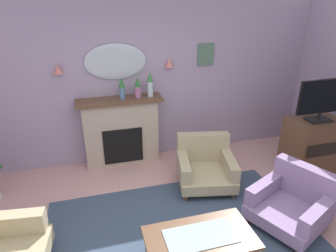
% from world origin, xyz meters
% --- Properties ---
extents(wall_back, '(6.95, 0.10, 2.64)m').
position_xyz_m(wall_back, '(0.00, 2.47, 1.32)').
color(wall_back, '#9E8CA8').
rests_on(wall_back, ground).
extents(patterned_rug, '(3.20, 2.40, 0.01)m').
position_xyz_m(patterned_rug, '(0.00, 0.20, 0.01)').
color(patterned_rug, '#38475B').
rests_on(patterned_rug, ground).
extents(fireplace, '(1.36, 0.36, 1.16)m').
position_xyz_m(fireplace, '(-0.45, 2.25, 0.57)').
color(fireplace, tan).
rests_on(fireplace, ground).
extents(mantel_vase_centre, '(0.10, 0.10, 0.35)m').
position_xyz_m(mantel_vase_centre, '(-0.40, 2.22, 1.34)').
color(mantel_vase_centre, '#4C7093').
rests_on(mantel_vase_centre, fireplace).
extents(mantel_vase_right, '(0.11, 0.11, 0.34)m').
position_xyz_m(mantel_vase_right, '(-0.15, 2.22, 1.32)').
color(mantel_vase_right, '#9E6084').
rests_on(mantel_vase_right, fireplace).
extents(mantel_vase_left, '(0.10, 0.10, 0.40)m').
position_xyz_m(mantel_vase_left, '(0.05, 2.22, 1.37)').
color(mantel_vase_left, silver).
rests_on(mantel_vase_left, fireplace).
extents(wall_mirror, '(0.96, 0.06, 0.56)m').
position_xyz_m(wall_mirror, '(-0.45, 2.39, 1.71)').
color(wall_mirror, '#B2BCC6').
extents(wall_sconce_left, '(0.14, 0.14, 0.14)m').
position_xyz_m(wall_sconce_left, '(-1.30, 2.34, 1.66)').
color(wall_sconce_left, '#D17066').
extents(wall_sconce_right, '(0.14, 0.14, 0.14)m').
position_xyz_m(wall_sconce_right, '(0.40, 2.34, 1.66)').
color(wall_sconce_right, '#D17066').
extents(framed_picture, '(0.28, 0.03, 0.36)m').
position_xyz_m(framed_picture, '(1.05, 2.40, 1.75)').
color(framed_picture, '#4C6B56').
extents(coffee_table, '(1.10, 0.60, 0.45)m').
position_xyz_m(coffee_table, '(0.02, -0.15, 0.38)').
color(coffee_table, brown).
rests_on(coffee_table, ground).
extents(armchair_in_corner, '(1.08, 1.07, 0.71)m').
position_xyz_m(armchair_in_corner, '(1.39, 0.21, 0.31)').
color(armchair_in_corner, gray).
rests_on(armchair_in_corner, ground).
extents(armchair_by_coffee_table, '(0.95, 0.97, 0.71)m').
position_xyz_m(armchair_by_coffee_table, '(0.67, 1.31, 0.31)').
color(armchair_by_coffee_table, tan).
rests_on(armchair_by_coffee_table, ground).
extents(tv_cabinet, '(0.80, 0.57, 0.90)m').
position_xyz_m(tv_cabinet, '(2.43, 1.16, 0.45)').
color(tv_cabinet, brown).
rests_on(tv_cabinet, ground).
extents(tv_flatscreen, '(0.84, 0.24, 0.65)m').
position_xyz_m(tv_flatscreen, '(2.43, 1.14, 1.25)').
color(tv_flatscreen, black).
rests_on(tv_flatscreen, tv_cabinet).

